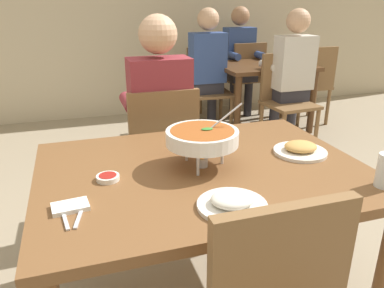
{
  "coord_description": "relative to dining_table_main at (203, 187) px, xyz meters",
  "views": [
    {
      "loc": [
        -0.48,
        -1.35,
        1.38
      ],
      "look_at": [
        0.0,
        0.15,
        0.77
      ],
      "focal_mm": 35.18,
      "sensor_mm": 36.0,
      "label": 1
    }
  ],
  "objects": [
    {
      "name": "chair_diner_main",
      "position": [
        -0.0,
        0.78,
        -0.12
      ],
      "size": [
        0.44,
        0.44,
        0.9
      ],
      "color": "brown",
      "rests_on": "ground_plane"
    },
    {
      "name": "napkin_folded",
      "position": [
        -0.53,
        -0.18,
        0.1
      ],
      "size": [
        0.13,
        0.09,
        0.02
      ],
      "primitive_type": "cube",
      "rotation": [
        0.0,
        0.0,
        0.11
      ],
      "color": "white",
      "rests_on": "dining_table_main"
    },
    {
      "name": "chair_bg_left",
      "position": [
        0.92,
        2.48,
        -0.12
      ],
      "size": [
        0.47,
        0.47,
        0.9
      ],
      "color": "brown",
      "rests_on": "ground_plane"
    },
    {
      "name": "fork_utensil",
      "position": [
        -0.55,
        -0.23,
        0.1
      ],
      "size": [
        0.03,
        0.17,
        0.01
      ],
      "primitive_type": "cube",
      "rotation": [
        0.0,
        0.0,
        0.13
      ],
      "color": "silver",
      "rests_on": "dining_table_main"
    },
    {
      "name": "appetizer_plate",
      "position": [
        0.47,
        0.01,
        0.11
      ],
      "size": [
        0.24,
        0.24,
        0.06
      ],
      "color": "white",
      "rests_on": "dining_table_main"
    },
    {
      "name": "patron_bg_middle",
      "position": [
        1.54,
        1.82,
        0.12
      ],
      "size": [
        0.4,
        0.45,
        1.31
      ],
      "color": "#2D2D38",
      "rests_on": "ground_plane"
    },
    {
      "name": "chair_bg_window",
      "position": [
        2.12,
        2.3,
        -0.12
      ],
      "size": [
        0.45,
        0.45,
        0.9
      ],
      "color": "brown",
      "rests_on": "ground_plane"
    },
    {
      "name": "dining_table_far",
      "position": [
        1.52,
        2.34,
        -0.03
      ],
      "size": [
        1.0,
        0.8,
        0.72
      ],
      "color": "#51331C",
      "rests_on": "ground_plane"
    },
    {
      "name": "patron_bg_left",
      "position": [
        0.87,
        2.37,
        0.12
      ],
      "size": [
        0.4,
        0.45,
        1.31
      ],
      "color": "#2D2D38",
      "rests_on": "ground_plane"
    },
    {
      "name": "sauce_dish",
      "position": [
        -0.39,
        0.0,
        0.1
      ],
      "size": [
        0.09,
        0.09,
        0.02
      ],
      "color": "white",
      "rests_on": "dining_table_main"
    },
    {
      "name": "chair_bg_middle",
      "position": [
        1.48,
        1.79,
        -0.12
      ],
      "size": [
        0.47,
        0.47,
        0.9
      ],
      "color": "brown",
      "rests_on": "ground_plane"
    },
    {
      "name": "patron_bg_right",
      "position": [
        1.49,
        2.9,
        0.12
      ],
      "size": [
        0.4,
        0.45,
        1.31
      ],
      "color": "#2D2D38",
      "rests_on": "ground_plane"
    },
    {
      "name": "curry_bowl",
      "position": [
        0.0,
        0.01,
        0.22
      ],
      "size": [
        0.33,
        0.3,
        0.26
      ],
      "color": "silver",
      "rests_on": "dining_table_main"
    },
    {
      "name": "diner_main",
      "position": [
        0.0,
        0.82,
        0.12
      ],
      "size": [
        0.4,
        0.45,
        1.31
      ],
      "color": "#2D2D38",
      "rests_on": "ground_plane"
    },
    {
      "name": "chair_bg_right",
      "position": [
        1.57,
        2.89,
        -0.12
      ],
      "size": [
        0.46,
        0.46,
        0.9
      ],
      "color": "brown",
      "rests_on": "ground_plane"
    },
    {
      "name": "spoon_utensil",
      "position": [
        -0.5,
        -0.23,
        0.1
      ],
      "size": [
        0.05,
        0.17,
        0.01
      ],
      "primitive_type": "cube",
      "rotation": [
        0.0,
        0.0,
        -0.22
      ],
      "color": "silver",
      "rests_on": "dining_table_main"
    },
    {
      "name": "dining_table_main",
      "position": [
        0.0,
        0.0,
        0.0
      ],
      "size": [
        1.35,
        1.0,
        0.72
      ],
      "color": "brown",
      "rests_on": "ground_plane"
    },
    {
      "name": "rice_plate",
      "position": [
        -0.01,
        -0.34,
        0.11
      ],
      "size": [
        0.24,
        0.24,
        0.06
      ],
      "color": "white",
      "rests_on": "dining_table_main"
    },
    {
      "name": "chair_bg_corner",
      "position": [
        0.98,
        2.88,
        -0.12
      ],
      "size": [
        0.5,
        0.5,
        0.9
      ],
      "color": "brown",
      "rests_on": "ground_plane"
    }
  ]
}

